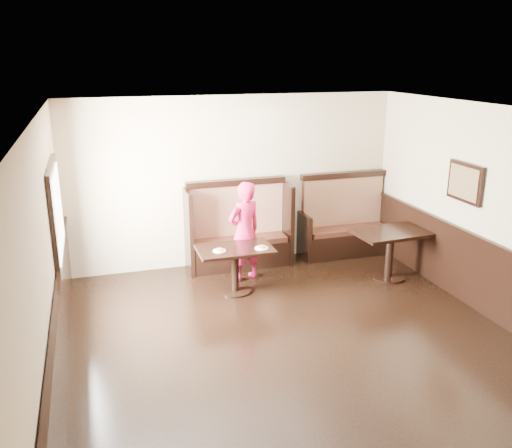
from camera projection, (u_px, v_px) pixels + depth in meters
name	position (u px, v px, depth m)	size (l,w,h in m)	color
ground	(316.00, 366.00, 6.18)	(7.00, 7.00, 0.00)	black
room_shell	(283.00, 306.00, 6.15)	(7.00, 7.00, 7.00)	tan
booth_main	(238.00, 235.00, 9.03)	(1.75, 0.72, 1.45)	black
booth_neighbor	(344.00, 227.00, 9.59)	(1.65, 0.72, 1.45)	black
table_main	(235.00, 258.00, 7.97)	(1.10, 0.69, 0.70)	black
table_neighbor	(390.00, 243.00, 8.46)	(1.17, 0.81, 0.78)	black
child	(245.00, 231.00, 8.37)	(0.57, 0.38, 1.58)	#C9154B
pizza_plate_left	(219.00, 250.00, 7.79)	(0.19, 0.19, 0.03)	white
pizza_plate_right	(262.00, 247.00, 7.90)	(0.20, 0.20, 0.04)	white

